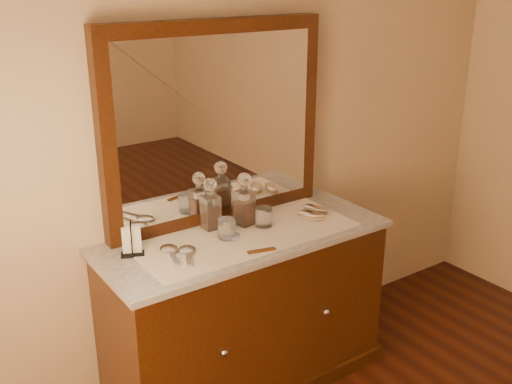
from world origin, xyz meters
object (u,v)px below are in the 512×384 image
dresser_cabinet (245,312)px  pin_dish (232,236)px  mirror_frame (216,124)px  comb (262,250)px  napkin_rack (132,242)px  decanter_right (244,205)px  brush_far (316,209)px  hand_mirror_inner (187,251)px  decanter_left (211,209)px  hand_mirror_outer (170,251)px  brush_near (311,215)px

dresser_cabinet → pin_dish: bearing=-178.9°
mirror_frame → dresser_cabinet: bearing=-90.0°
pin_dish → comb: pin_dish is taller
napkin_rack → decanter_right: size_ratio=0.58×
mirror_frame → pin_dish: (-0.07, -0.25, -0.49)m
comb → brush_far: bearing=37.5°
dresser_cabinet → napkin_rack: napkin_rack is taller
brush_far → mirror_frame: bearing=152.2°
decanter_right → hand_mirror_inner: size_ratio=1.30×
napkin_rack → dresser_cabinet: bearing=-10.2°
decanter_left → brush_far: (0.55, -0.14, -0.08)m
pin_dish → hand_mirror_outer: size_ratio=0.35×
pin_dish → comb: (0.03, -0.21, -0.00)m
brush_near → hand_mirror_outer: brush_near is taller
brush_far → hand_mirror_outer: bearing=179.2°
comb → brush_far: (0.50, 0.21, 0.02)m
dresser_cabinet → hand_mirror_outer: size_ratio=6.30×
dresser_cabinet → napkin_rack: bearing=169.8°
napkin_rack → decanter_left: (0.44, 0.05, 0.04)m
decanter_left → decanter_right: (0.16, -0.05, 0.00)m
mirror_frame → comb: (-0.04, -0.45, -0.49)m
pin_dish → brush_far: bearing=0.7°
dresser_cabinet → brush_near: size_ratio=8.56×
decanter_left → hand_mirror_inner: 0.31m
dresser_cabinet → hand_mirror_inner: size_ratio=6.63×
decanter_left → hand_mirror_inner: bearing=-141.7°
comb → hand_mirror_inner: hand_mirror_inner is taller
napkin_rack → brush_far: napkin_rack is taller
hand_mirror_outer → hand_mirror_inner: bearing=-40.6°
napkin_rack → hand_mirror_inner: bearing=-32.3°
brush_near → brush_far: brush_near is taller
pin_dish → hand_mirror_inner: (-0.26, -0.03, 0.00)m
comb → hand_mirror_outer: bearing=161.1°
brush_far → hand_mirror_inner: size_ratio=0.76×
hand_mirror_outer → brush_near: bearing=-4.7°
mirror_frame → decanter_left: mirror_frame is taller
decanter_left → napkin_rack: bearing=-173.3°
dresser_cabinet → decanter_right: bearing=56.4°
decanter_right → brush_near: bearing=-23.6°
decanter_right → mirror_frame: bearing=112.5°
brush_far → hand_mirror_inner: 0.79m
dresser_cabinet → mirror_frame: (0.00, 0.25, 0.94)m
pin_dish → brush_far: (0.53, 0.01, 0.01)m
dresser_cabinet → hand_mirror_outer: (-0.39, 0.02, 0.45)m
mirror_frame → hand_mirror_outer: bearing=-150.1°
dresser_cabinet → brush_far: size_ratio=8.73×
pin_dish → decanter_right: decanter_right is taller
hand_mirror_outer → decanter_right: bearing=9.5°
pin_dish → hand_mirror_outer: hand_mirror_outer is taller
hand_mirror_outer → comb: bearing=-33.0°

